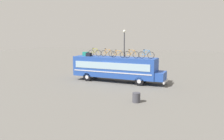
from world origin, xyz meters
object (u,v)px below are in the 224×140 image
at_px(bus, 116,67).
at_px(rooftop_bicycle_5, 146,55).
at_px(luggage_bag_1, 86,54).
at_px(rooftop_bicycle_1, 95,53).
at_px(rooftop_bicycle_3, 118,54).
at_px(rooftop_bicycle_4, 132,54).
at_px(trash_bin, 136,97).
at_px(street_lamp, 124,47).
at_px(luggage_bag_2, 89,54).
at_px(rooftop_bicycle_2, 107,53).

height_order(bus, rooftop_bicycle_5, rooftop_bicycle_5).
xyz_separation_m(luggage_bag_1, rooftop_bicycle_1, (1.33, -0.08, 0.17)).
xyz_separation_m(bus, rooftop_bicycle_3, (0.41, -0.38, 1.56)).
bearing_deg(rooftop_bicycle_1, rooftop_bicycle_4, -7.15).
height_order(trash_bin, street_lamp, street_lamp).
distance_m(luggage_bag_2, street_lamp, 5.44).
height_order(luggage_bag_1, rooftop_bicycle_1, rooftop_bicycle_1).
relative_size(rooftop_bicycle_4, street_lamp, 0.29).
distance_m(rooftop_bicycle_1, street_lamp, 4.71).
bearing_deg(street_lamp, rooftop_bicycle_1, -118.73).
xyz_separation_m(bus, rooftop_bicycle_2, (-1.22, 0.32, 1.58)).
relative_size(rooftop_bicycle_1, trash_bin, 2.14).
distance_m(bus, street_lamp, 4.84).
distance_m(luggage_bag_1, street_lamp, 5.43).
distance_m(rooftop_bicycle_3, rooftop_bicycle_5, 3.19).
relative_size(bus, rooftop_bicycle_3, 6.26).
distance_m(trash_bin, street_lamp, 12.81).
height_order(bus, rooftop_bicycle_1, rooftop_bicycle_1).
bearing_deg(trash_bin, luggage_bag_2, 140.44).
relative_size(rooftop_bicycle_1, rooftop_bicycle_2, 0.99).
distance_m(rooftop_bicycle_3, trash_bin, 8.25).
xyz_separation_m(bus, luggage_bag_1, (-4.16, 0.28, 1.42)).
height_order(rooftop_bicycle_2, trash_bin, rooftop_bicycle_2).
bearing_deg(luggage_bag_2, bus, 5.37).
relative_size(luggage_bag_2, rooftop_bicycle_2, 0.33).
bearing_deg(street_lamp, luggage_bag_2, -121.14).
xyz_separation_m(rooftop_bicycle_2, rooftop_bicycle_3, (1.63, -0.70, -0.02)).
bearing_deg(rooftop_bicycle_2, rooftop_bicycle_1, -175.70).
bearing_deg(trash_bin, street_lamp, 114.83).
distance_m(bus, rooftop_bicycle_5, 3.94).
distance_m(luggage_bag_2, trash_bin, 10.68).
distance_m(rooftop_bicycle_3, street_lamp, 4.82).
relative_size(rooftop_bicycle_2, rooftop_bicycle_3, 0.99).
xyz_separation_m(rooftop_bicycle_4, trash_bin, (2.60, -6.50, -2.87)).
relative_size(rooftop_bicycle_2, rooftop_bicycle_5, 0.98).
bearing_deg(rooftop_bicycle_4, rooftop_bicycle_1, 172.85).
xyz_separation_m(luggage_bag_2, rooftop_bicycle_2, (2.15, 0.64, 0.18)).
distance_m(luggage_bag_1, rooftop_bicycle_4, 6.20).
bearing_deg(trash_bin, rooftop_bicycle_1, 136.28).
distance_m(luggage_bag_2, rooftop_bicycle_4, 5.38).
distance_m(rooftop_bicycle_5, street_lamp, 6.17).
height_order(rooftop_bicycle_4, street_lamp, street_lamp).
bearing_deg(luggage_bag_2, trash_bin, -39.56).
relative_size(rooftop_bicycle_4, trash_bin, 2.21).
distance_m(rooftop_bicycle_1, rooftop_bicycle_2, 1.61).
xyz_separation_m(rooftop_bicycle_3, street_lamp, (-1.00, 4.68, 0.59)).
bearing_deg(luggage_bag_2, rooftop_bicycle_2, 16.53).
height_order(bus, trash_bin, bus).
bearing_deg(street_lamp, luggage_bag_1, -131.66).
xyz_separation_m(luggage_bag_2, rooftop_bicycle_1, (0.54, 0.52, 0.19)).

